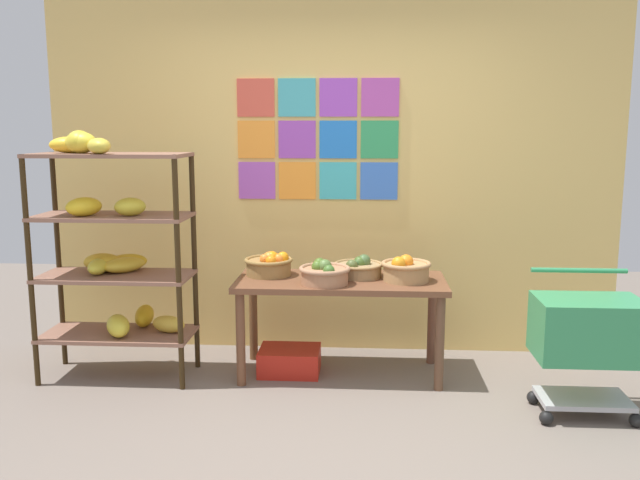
{
  "coord_description": "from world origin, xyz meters",
  "views": [
    {
      "loc": [
        0.23,
        -3.24,
        1.69
      ],
      "look_at": [
        -0.05,
        1.11,
        0.95
      ],
      "focal_mm": 37.51,
      "sensor_mm": 36.0,
      "label": 1
    }
  ],
  "objects_px": {
    "fruit_basket_back_right": "(270,264)",
    "fruit_basket_right": "(359,268)",
    "fruit_basket_back_left": "(324,273)",
    "fruit_basket_centre": "(405,269)",
    "display_table": "(341,292)",
    "produce_crate_under_table": "(290,361)",
    "banana_shelf_unit": "(112,242)",
    "shopping_cart": "(588,334)"
  },
  "relations": [
    {
      "from": "fruit_basket_centre",
      "to": "produce_crate_under_table",
      "type": "relative_size",
      "value": 0.8
    },
    {
      "from": "fruit_basket_back_left",
      "to": "fruit_basket_centre",
      "type": "height_order",
      "value": "fruit_basket_centre"
    },
    {
      "from": "fruit_basket_centre",
      "to": "fruit_basket_back_right",
      "type": "height_order",
      "value": "fruit_basket_centre"
    },
    {
      "from": "fruit_basket_back_right",
      "to": "fruit_basket_centre",
      "type": "bearing_deg",
      "value": -6.82
    },
    {
      "from": "display_table",
      "to": "fruit_basket_centre",
      "type": "relative_size",
      "value": 4.24
    },
    {
      "from": "fruit_basket_back_right",
      "to": "produce_crate_under_table",
      "type": "relative_size",
      "value": 0.8
    },
    {
      "from": "fruit_basket_back_left",
      "to": "display_table",
      "type": "bearing_deg",
      "value": 54.13
    },
    {
      "from": "display_table",
      "to": "produce_crate_under_table",
      "type": "distance_m",
      "value": 0.61
    },
    {
      "from": "banana_shelf_unit",
      "to": "fruit_basket_centre",
      "type": "bearing_deg",
      "value": 3.3
    },
    {
      "from": "banana_shelf_unit",
      "to": "fruit_basket_back_right",
      "type": "distance_m",
      "value": 1.07
    },
    {
      "from": "fruit_basket_back_left",
      "to": "fruit_basket_right",
      "type": "relative_size",
      "value": 1.0
    },
    {
      "from": "fruit_basket_back_left",
      "to": "produce_crate_under_table",
      "type": "xyz_separation_m",
      "value": [
        -0.25,
        0.13,
        -0.66
      ]
    },
    {
      "from": "display_table",
      "to": "fruit_basket_back_right",
      "type": "relative_size",
      "value": 4.21
    },
    {
      "from": "fruit_basket_centre",
      "to": "produce_crate_under_table",
      "type": "bearing_deg",
      "value": 178.72
    },
    {
      "from": "display_table",
      "to": "fruit_basket_centre",
      "type": "xyz_separation_m",
      "value": [
        0.43,
        -0.03,
        0.17
      ]
    },
    {
      "from": "fruit_basket_back_right",
      "to": "produce_crate_under_table",
      "type": "bearing_deg",
      "value": -32.84
    },
    {
      "from": "fruit_basket_back_right",
      "to": "fruit_basket_right",
      "type": "height_order",
      "value": "fruit_basket_back_right"
    },
    {
      "from": "display_table",
      "to": "produce_crate_under_table",
      "type": "relative_size",
      "value": 3.39
    },
    {
      "from": "fruit_basket_centre",
      "to": "fruit_basket_right",
      "type": "xyz_separation_m",
      "value": [
        -0.31,
        0.11,
        -0.02
      ]
    },
    {
      "from": "banana_shelf_unit",
      "to": "fruit_basket_right",
      "type": "distance_m",
      "value": 1.67
    },
    {
      "from": "display_table",
      "to": "produce_crate_under_table",
      "type": "xyz_separation_m",
      "value": [
        -0.35,
        -0.01,
        -0.5
      ]
    },
    {
      "from": "fruit_basket_back_left",
      "to": "fruit_basket_back_right",
      "type": "distance_m",
      "value": 0.46
    },
    {
      "from": "fruit_basket_centre",
      "to": "fruit_basket_back_left",
      "type": "bearing_deg",
      "value": -167.68
    },
    {
      "from": "fruit_basket_right",
      "to": "produce_crate_under_table",
      "type": "xyz_separation_m",
      "value": [
        -0.47,
        -0.09,
        -0.65
      ]
    },
    {
      "from": "banana_shelf_unit",
      "to": "fruit_basket_right",
      "type": "height_order",
      "value": "banana_shelf_unit"
    },
    {
      "from": "fruit_basket_back_left",
      "to": "fruit_basket_back_right",
      "type": "height_order",
      "value": "fruit_basket_back_right"
    },
    {
      "from": "display_table",
      "to": "fruit_basket_back_left",
      "type": "xyz_separation_m",
      "value": [
        -0.1,
        -0.14,
        0.16
      ]
    },
    {
      "from": "produce_crate_under_table",
      "to": "banana_shelf_unit",
      "type": "bearing_deg",
      "value": -173.65
    },
    {
      "from": "fruit_basket_back_right",
      "to": "fruit_basket_right",
      "type": "relative_size",
      "value": 0.99
    },
    {
      "from": "banana_shelf_unit",
      "to": "fruit_basket_back_right",
      "type": "bearing_deg",
      "value": 12.33
    },
    {
      "from": "fruit_basket_back_left",
      "to": "fruit_basket_back_right",
      "type": "relative_size",
      "value": 1.01
    },
    {
      "from": "display_table",
      "to": "fruit_basket_back_right",
      "type": "bearing_deg",
      "value": 170.28
    },
    {
      "from": "fruit_basket_back_right",
      "to": "display_table",
      "type": "bearing_deg",
      "value": -9.72
    },
    {
      "from": "fruit_basket_centre",
      "to": "fruit_basket_right",
      "type": "distance_m",
      "value": 0.33
    },
    {
      "from": "fruit_basket_right",
      "to": "shopping_cart",
      "type": "height_order",
      "value": "shopping_cart"
    },
    {
      "from": "display_table",
      "to": "fruit_basket_back_left",
      "type": "relative_size",
      "value": 4.17
    },
    {
      "from": "fruit_basket_back_left",
      "to": "fruit_basket_right",
      "type": "xyz_separation_m",
      "value": [
        0.22,
        0.23,
        -0.01
      ]
    },
    {
      "from": "banana_shelf_unit",
      "to": "shopping_cart",
      "type": "bearing_deg",
      "value": -8.51
    },
    {
      "from": "fruit_basket_back_left",
      "to": "shopping_cart",
      "type": "height_order",
      "value": "shopping_cart"
    },
    {
      "from": "fruit_basket_centre",
      "to": "produce_crate_under_table",
      "type": "distance_m",
      "value": 1.03
    },
    {
      "from": "produce_crate_under_table",
      "to": "shopping_cart",
      "type": "xyz_separation_m",
      "value": [
        1.81,
        -0.58,
        0.41
      ]
    },
    {
      "from": "banana_shelf_unit",
      "to": "fruit_basket_back_left",
      "type": "distance_m",
      "value": 1.43
    }
  ]
}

